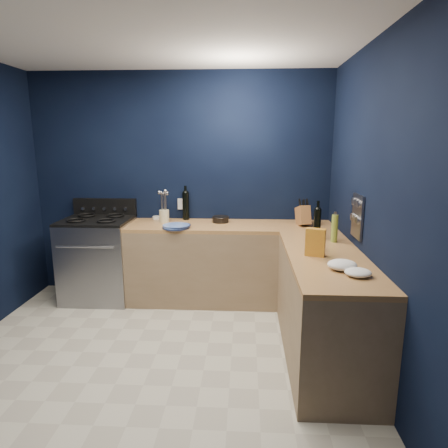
# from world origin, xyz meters

# --- Properties ---
(floor) EXTENTS (3.50, 3.50, 0.02)m
(floor) POSITION_xyz_m (0.00, 0.00, -0.01)
(floor) COLOR #B0AC9A
(floor) RESTS_ON ground
(ceiling) EXTENTS (3.50, 3.50, 0.02)m
(ceiling) POSITION_xyz_m (0.00, 0.00, 2.61)
(ceiling) COLOR silver
(ceiling) RESTS_ON ground
(wall_back) EXTENTS (3.50, 0.02, 2.60)m
(wall_back) POSITION_xyz_m (0.00, 1.76, 1.30)
(wall_back) COLOR black
(wall_back) RESTS_ON ground
(wall_right) EXTENTS (0.02, 3.50, 2.60)m
(wall_right) POSITION_xyz_m (1.76, 0.00, 1.30)
(wall_right) COLOR black
(wall_right) RESTS_ON ground
(cab_back) EXTENTS (2.30, 0.63, 0.86)m
(cab_back) POSITION_xyz_m (0.60, 1.44, 0.43)
(cab_back) COLOR #866D50
(cab_back) RESTS_ON floor
(top_back) EXTENTS (2.30, 0.63, 0.04)m
(top_back) POSITION_xyz_m (0.60, 1.44, 0.88)
(top_back) COLOR brown
(top_back) RESTS_ON cab_back
(cab_right) EXTENTS (0.63, 1.67, 0.86)m
(cab_right) POSITION_xyz_m (1.44, 0.29, 0.43)
(cab_right) COLOR #866D50
(cab_right) RESTS_ON floor
(top_right) EXTENTS (0.63, 1.67, 0.04)m
(top_right) POSITION_xyz_m (1.44, 0.29, 0.88)
(top_right) COLOR brown
(top_right) RESTS_ON cab_right
(gas_range) EXTENTS (0.76, 0.66, 0.92)m
(gas_range) POSITION_xyz_m (-0.93, 1.42, 0.46)
(gas_range) COLOR gray
(gas_range) RESTS_ON floor
(oven_door) EXTENTS (0.59, 0.02, 0.42)m
(oven_door) POSITION_xyz_m (-0.93, 1.10, 0.45)
(oven_door) COLOR black
(oven_door) RESTS_ON gas_range
(cooktop) EXTENTS (0.76, 0.66, 0.03)m
(cooktop) POSITION_xyz_m (-0.93, 1.42, 0.94)
(cooktop) COLOR black
(cooktop) RESTS_ON gas_range
(backguard) EXTENTS (0.76, 0.06, 0.20)m
(backguard) POSITION_xyz_m (-0.93, 1.72, 1.04)
(backguard) COLOR black
(backguard) RESTS_ON gas_range
(spice_panel) EXTENTS (0.02, 0.28, 0.38)m
(spice_panel) POSITION_xyz_m (1.74, 0.55, 1.18)
(spice_panel) COLOR gray
(spice_panel) RESTS_ON wall_right
(wall_outlet) EXTENTS (0.09, 0.02, 0.13)m
(wall_outlet) POSITION_xyz_m (0.00, 1.74, 1.08)
(wall_outlet) COLOR white
(wall_outlet) RESTS_ON wall_back
(plate_stack) EXTENTS (0.32, 0.32, 0.04)m
(plate_stack) POSITION_xyz_m (0.02, 1.23, 0.92)
(plate_stack) COLOR #3E4FA1
(plate_stack) RESTS_ON top_back
(ramekin) EXTENTS (0.12, 0.12, 0.04)m
(ramekin) POSITION_xyz_m (-0.30, 1.69, 0.92)
(ramekin) COLOR white
(ramekin) RESTS_ON top_back
(utensil_crock) EXTENTS (0.12, 0.12, 0.14)m
(utensil_crock) POSITION_xyz_m (-0.17, 1.54, 0.97)
(utensil_crock) COLOR beige
(utensil_crock) RESTS_ON top_back
(wine_bottle_back) EXTENTS (0.10, 0.10, 0.32)m
(wine_bottle_back) POSITION_xyz_m (0.06, 1.69, 1.06)
(wine_bottle_back) COLOR black
(wine_bottle_back) RESTS_ON top_back
(lemon_basket) EXTENTS (0.24, 0.24, 0.07)m
(lemon_basket) POSITION_xyz_m (0.48, 1.55, 0.94)
(lemon_basket) COLOR black
(lemon_basket) RESTS_ON top_back
(knife_block) EXTENTS (0.16, 0.26, 0.26)m
(knife_block) POSITION_xyz_m (1.40, 1.45, 1.00)
(knife_block) COLOR brown
(knife_block) RESTS_ON top_back
(wine_bottle_right) EXTENTS (0.08, 0.08, 0.28)m
(wine_bottle_right) POSITION_xyz_m (1.46, 0.88, 1.04)
(wine_bottle_right) COLOR black
(wine_bottle_right) RESTS_ON top_right
(oil_bottle) EXTENTS (0.07, 0.07, 0.26)m
(oil_bottle) POSITION_xyz_m (1.59, 0.73, 1.03)
(oil_bottle) COLOR olive
(oil_bottle) RESTS_ON top_right
(spice_jar_near) EXTENTS (0.05, 0.05, 0.09)m
(spice_jar_near) POSITION_xyz_m (1.37, 0.67, 0.94)
(spice_jar_near) COLOR olive
(spice_jar_near) RESTS_ON top_right
(spice_jar_far) EXTENTS (0.05, 0.05, 0.10)m
(spice_jar_far) POSITION_xyz_m (1.41, 0.47, 0.95)
(spice_jar_far) COLOR olive
(spice_jar_far) RESTS_ON top_right
(crouton_bag) EXTENTS (0.17, 0.12, 0.23)m
(crouton_bag) POSITION_xyz_m (1.33, 0.28, 1.01)
(crouton_bag) COLOR #AD3020
(crouton_bag) RESTS_ON top_right
(towel_front) EXTENTS (0.22, 0.19, 0.07)m
(towel_front) POSITION_xyz_m (1.47, -0.07, 0.94)
(towel_front) COLOR white
(towel_front) RESTS_ON top_right
(towel_end) EXTENTS (0.22, 0.20, 0.06)m
(towel_end) POSITION_xyz_m (1.55, -0.20, 0.93)
(towel_end) COLOR white
(towel_end) RESTS_ON top_right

